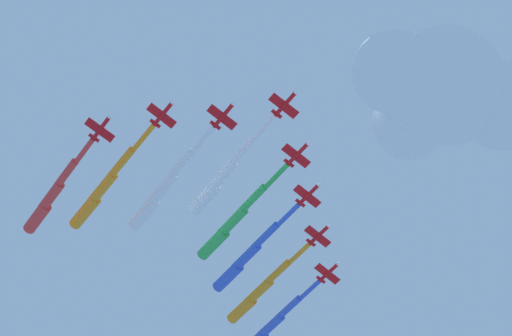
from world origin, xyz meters
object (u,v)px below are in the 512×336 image
object	(u,v)px
jet_lead	(223,175)
jet_port_mid	(247,257)
jet_starboard_outer	(52,196)
jet_port_outer	(260,291)
jet_port_inner	(233,222)
jet_starboard_inner	(162,190)
jet_trail_port	(272,325)
jet_starboard_mid	(103,188)

from	to	relation	value
jet_lead	jet_port_mid	world-z (taller)	jet_lead
jet_port_mid	jet_starboard_outer	world-z (taller)	jet_port_mid
jet_lead	jet_starboard_outer	distance (m)	48.08
jet_lead	jet_port_outer	world-z (taller)	jet_lead
jet_port_inner	jet_starboard_inner	size ratio (longest dim) A/B	0.99
jet_trail_port	jet_starboard_mid	bearing A→B (deg)	30.94
jet_port_inner	jet_port_outer	xyz separation A→B (m)	(-17.48, -26.22, 0.55)
jet_lead	jet_port_mid	size ratio (longest dim) A/B	0.98
jet_lead	jet_trail_port	distance (m)	64.80
jet_starboard_outer	jet_trail_port	xyz separation A→B (m)	(-77.50, -34.52, 1.41)
jet_port_mid	jet_starboard_inner	bearing A→B (deg)	31.78
jet_lead	jet_starboard_inner	distance (m)	17.40
jet_port_outer	jet_trail_port	xyz separation A→B (m)	(-8.93, -14.02, -0.40)
jet_lead	jet_starboard_outer	world-z (taller)	jet_lead
jet_port_inner	jet_trail_port	bearing A→B (deg)	-123.27
jet_starboard_inner	jet_starboard_mid	distance (m)	17.52
jet_lead	jet_trail_port	size ratio (longest dim) A/B	0.99
jet_starboard_mid	jet_trail_port	xyz separation A→B (m)	(-64.43, -38.63, -2.16)
jet_starboard_mid	jet_port_outer	world-z (taller)	jet_starboard_mid
jet_starboard_inner	jet_trail_port	bearing A→B (deg)	-136.58
jet_port_inner	jet_lead	bearing A→B (deg)	62.51
jet_starboard_inner	jet_starboard_outer	bearing A→B (deg)	-22.67
jet_port_inner	jet_starboard_inner	world-z (taller)	jet_port_inner
jet_port_mid	jet_trail_port	bearing A→B (deg)	-123.18
jet_port_mid	jet_starboard_outer	xyz separation A→B (m)	(59.88, 7.57, -2.15)
jet_port_inner	jet_port_outer	bearing A→B (deg)	-123.69
jet_lead	jet_starboard_inner	world-z (taller)	jet_lead
jet_lead	jet_port_outer	xyz separation A→B (m)	(-25.20, -41.05, -1.00)
jet_lead	jet_trail_port	bearing A→B (deg)	-121.78
jet_port_mid	jet_starboard_mid	distance (m)	48.27
jet_port_mid	jet_starboard_outer	distance (m)	60.39
jet_port_mid	jet_port_outer	world-z (taller)	jet_port_mid
jet_port_outer	jet_starboard_outer	xyz separation A→B (m)	(68.57, 20.50, -1.81)
jet_starboard_mid	jet_starboard_outer	bearing A→B (deg)	-17.49
jet_port_inner	jet_port_mid	bearing A→B (deg)	-123.46
jet_lead	jet_trail_port	xyz separation A→B (m)	(-34.12, -55.07, -1.40)
jet_port_inner	jet_port_outer	world-z (taller)	jet_port_outer
jet_lead	jet_port_mid	xyz separation A→B (m)	(-16.50, -28.13, -0.66)
jet_lead	jet_port_inner	bearing A→B (deg)	-117.49
jet_starboard_outer	jet_trail_port	size ratio (longest dim) A/B	0.97
jet_lead	jet_port_outer	distance (m)	48.18
jet_lead	jet_port_inner	size ratio (longest dim) A/B	0.97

